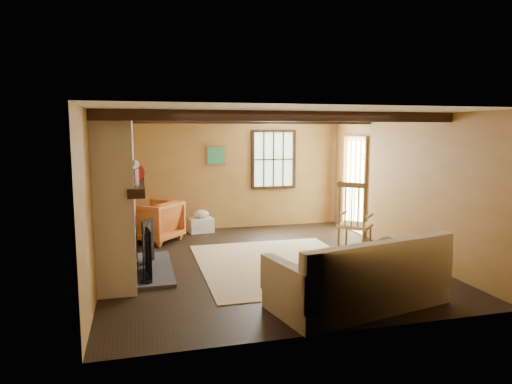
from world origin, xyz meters
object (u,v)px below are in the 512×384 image
object	(u,v)px
sofa	(361,281)
rocking_chair	(354,223)
fireplace	(119,201)
laundry_basket	(201,225)
armchair	(155,221)

from	to	relation	value
sofa	rocking_chair	bearing A→B (deg)	52.73
fireplace	laundry_basket	size ratio (longest dim) A/B	4.80
fireplace	sofa	distance (m)	3.67
rocking_chair	sofa	world-z (taller)	rocking_chair
rocking_chair	laundry_basket	bearing A→B (deg)	-1.75
sofa	armchair	xyz separation A→B (m)	(-2.31, 4.03, 0.08)
sofa	armchair	size ratio (longest dim) A/B	2.71
sofa	armchair	world-z (taller)	sofa
fireplace	rocking_chair	size ratio (longest dim) A/B	1.86
sofa	fireplace	bearing A→B (deg)	130.81
rocking_chair	armchair	world-z (taller)	rocking_chair
fireplace	rocking_chair	xyz separation A→B (m)	(3.90, 0.10, -0.56)
armchair	rocking_chair	bearing A→B (deg)	102.21
laundry_basket	armchair	distance (m)	1.16
rocking_chair	laundry_basket	size ratio (longest dim) A/B	2.57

